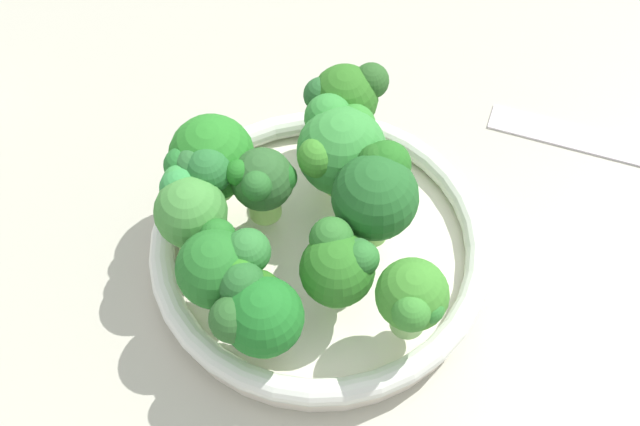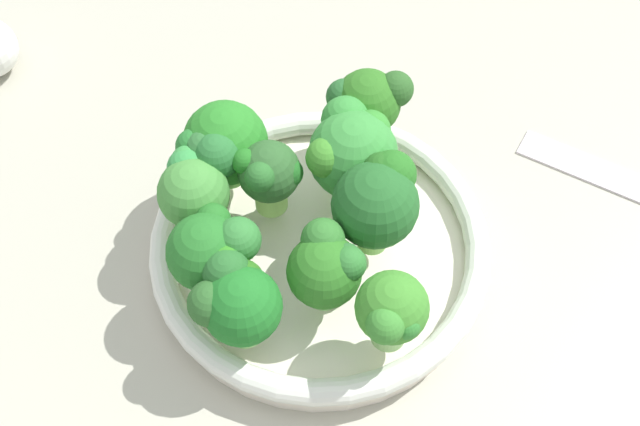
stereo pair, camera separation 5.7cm
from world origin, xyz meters
TOP-DOWN VIEW (x-y plane):
  - ground_plane at (0.00, 0.00)cm, footprint 130.00×130.00cm
  - bowl at (3.66, -1.19)cm, footprint 24.39×24.39cm
  - broccoli_floret_0 at (5.49, -5.87)cm, footprint 6.93×6.79cm
  - broccoli_floret_1 at (5.87, 6.26)cm, footprint 5.84×5.93cm
  - broccoli_floret_2 at (0.06, 1.53)cm, footprint 5.18×4.98cm
  - broccoli_floret_3 at (10.56, 4.22)cm, footprint 5.41×4.96cm
  - broccoli_floret_4 at (12.10, 0.56)cm, footprint 6.11×6.41cm
  - broccoli_floret_5 at (1.01, -3.94)cm, footprint 5.88×6.60cm
  - broccoli_floret_6 at (7.99, -0.41)cm, footprint 4.41×4.53cm
  - broccoli_floret_7 at (2.13, 7.36)cm, footprint 6.18×5.53cm
  - broccoli_floret_8 at (7.88, -9.79)cm, footprint 5.10×5.56cm
  - broccoli_floret_9 at (-5.20, 0.98)cm, footprint 4.74×5.04cm

SIDE VIEW (x-z plane):
  - ground_plane at x=0.00cm, z-range -2.50..0.00cm
  - bowl at x=3.66cm, z-range 0.03..3.31cm
  - broccoli_floret_2 at x=0.06cm, z-range 3.77..9.71cm
  - broccoli_floret_7 at x=2.13cm, z-range 3.77..9.71cm
  - broccoli_floret_3 at x=10.56cm, z-range 3.84..10.12cm
  - broccoli_floret_1 at x=5.87cm, z-range 3.92..10.14cm
  - broccoli_floret_6 at x=7.99cm, z-range 4.00..10.22cm
  - broccoli_floret_9 at x=-5.20cm, z-range 3.96..10.31cm
  - broccoli_floret_4 at x=12.10cm, z-range 3.77..10.55cm
  - broccoli_floret_8 at x=7.88cm, z-range 4.06..10.74cm
  - broccoli_floret_0 at x=5.49cm, z-range 3.84..11.01cm
  - broccoli_floret_5 at x=1.01cm, z-range 4.19..11.73cm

